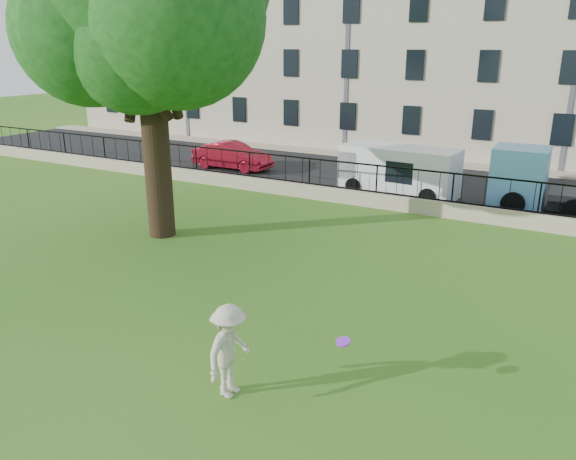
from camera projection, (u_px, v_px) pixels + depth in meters
The scene contains 12 objects.
ground at pixel (186, 334), 12.68m from camera, with size 120.00×120.00×0.00m, color #346F1A.
retaining_wall at pixel (376, 200), 22.55m from camera, with size 50.00×0.40×0.60m, color tan.
iron_railing at pixel (377, 179), 22.28m from camera, with size 50.00×0.05×1.13m.
street at pixel (411, 183), 26.54m from camera, with size 60.00×9.00×0.01m, color black.
sidewalk at pixel (439, 163), 30.84m from camera, with size 60.00×1.40×0.12m, color tan.
building_row at pixel (474, 33), 33.41m from camera, with size 56.40×10.40×13.80m.
tree at pixel (144, 0), 17.10m from camera, with size 8.68×6.93×11.12m.
man at pixel (229, 351), 10.21m from camera, with size 1.17×0.67×1.81m, color beige.
frisbee at pixel (343, 342), 10.14m from camera, with size 0.27×0.27×0.03m, color #932AF2.
red_sedan at pixel (232, 156), 29.40m from camera, with size 1.49×4.27×1.41m, color #A81429.
white_van at pixel (399, 171), 24.25m from camera, with size 4.96×1.94×2.08m, color white.
blue_truck at pixel (573, 184), 21.17m from camera, with size 5.86×2.08×2.46m, color #5FA6DE.
Camera 1 is at (7.50, -8.77, 6.19)m, focal length 35.00 mm.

